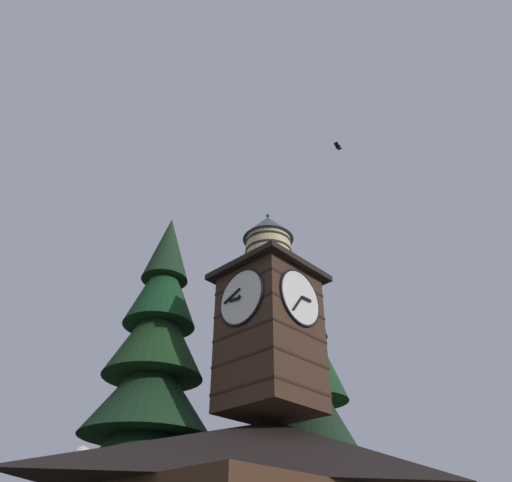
% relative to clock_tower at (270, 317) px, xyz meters
% --- Properties ---
extents(clock_tower, '(3.91, 3.91, 9.18)m').
position_rel_clock_tower_xyz_m(clock_tower, '(0.00, 0.00, 0.00)').
color(clock_tower, '#422B1E').
rests_on(clock_tower, building_main).
extents(pine_tree_behind, '(7.24, 7.24, 16.52)m').
position_rel_clock_tower_xyz_m(pine_tree_behind, '(2.10, -4.75, -3.70)').
color(pine_tree_behind, '#473323').
rests_on(pine_tree_behind, ground_plane).
extents(pine_tree_aside, '(6.92, 6.92, 16.57)m').
position_rel_clock_tower_xyz_m(pine_tree_aside, '(-6.46, -2.95, -3.48)').
color(pine_tree_aside, '#473323').
rests_on(pine_tree_aside, ground_plane).
extents(moon, '(1.85, 1.85, 1.85)m').
position_rel_clock_tower_xyz_m(moon, '(-11.64, -35.82, 0.48)').
color(moon, silver).
extents(flying_bird_high, '(0.58, 0.29, 0.15)m').
position_rel_clock_tower_xyz_m(flying_bird_high, '(-1.35, 3.43, 8.37)').
color(flying_bird_high, black).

